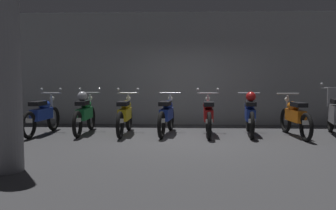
{
  "coord_description": "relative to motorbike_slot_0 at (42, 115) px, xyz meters",
  "views": [
    {
      "loc": [
        -0.09,
        -8.35,
        1.49
      ],
      "look_at": [
        -0.47,
        0.7,
        0.75
      ],
      "focal_mm": 39.61,
      "sensor_mm": 36.0,
      "label": 1
    }
  ],
  "objects": [
    {
      "name": "motorbike_slot_0",
      "position": [
        0.0,
        0.0,
        0.0
      ],
      "size": [
        0.59,
        1.95,
        1.15
      ],
      "color": "black",
      "rests_on": "ground"
    },
    {
      "name": "back_wall",
      "position": [
        3.62,
        2.15,
        1.18
      ],
      "size": [
        16.0,
        0.3,
        3.34
      ],
      "primitive_type": "cube",
      "color": "gray",
      "rests_on": "ground"
    },
    {
      "name": "motorbike_slot_4",
      "position": [
        4.14,
        0.05,
        0.0
      ],
      "size": [
        0.59,
        1.95,
        1.15
      ],
      "color": "black",
      "rests_on": "ground"
    },
    {
      "name": "motorbike_slot_5",
      "position": [
        5.18,
        0.14,
        0.03
      ],
      "size": [
        0.56,
        1.95,
        1.08
      ],
      "color": "black",
      "rests_on": "ground"
    },
    {
      "name": "motorbike_slot_3",
      "position": [
        3.11,
        0.12,
        -0.0
      ],
      "size": [
        0.56,
        1.95,
        1.03
      ],
      "color": "black",
      "rests_on": "ground"
    },
    {
      "name": "motorbike_slot_7",
      "position": [
        7.26,
        0.14,
        0.04
      ],
      "size": [
        0.58,
        1.67,
        1.29
      ],
      "color": "black",
      "rests_on": "ground"
    },
    {
      "name": "motorbike_slot_6",
      "position": [
        6.21,
        -0.1,
        -0.0
      ],
      "size": [
        0.56,
        1.95,
        1.03
      ],
      "color": "black",
      "rests_on": "ground"
    },
    {
      "name": "ground_plane",
      "position": [
        3.62,
        -0.71,
        -0.49
      ],
      "size": [
        80.0,
        80.0,
        0.0
      ],
      "primitive_type": "plane",
      "color": "#424244"
    },
    {
      "name": "support_pillar",
      "position": [
        0.8,
        -3.54,
        1.18
      ],
      "size": [
        0.51,
        0.51,
        3.34
      ],
      "primitive_type": "cylinder",
      "color": "gray",
      "rests_on": "ground"
    },
    {
      "name": "motorbike_slot_2",
      "position": [
        2.07,
        0.07,
        0.0
      ],
      "size": [
        0.59,
        1.95,
        1.15
      ],
      "color": "black",
      "rests_on": "ground"
    },
    {
      "name": "motorbike_slot_1",
      "position": [
        1.03,
        0.15,
        0.04
      ],
      "size": [
        0.59,
        1.95,
        1.15
      ],
      "color": "black",
      "rests_on": "ground"
    },
    {
      "name": "bicycle",
      "position": [
        -1.02,
        0.14,
        -0.13
      ],
      "size": [
        0.5,
        1.73,
        0.89
      ],
      "color": "black",
      "rests_on": "ground"
    }
  ]
}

